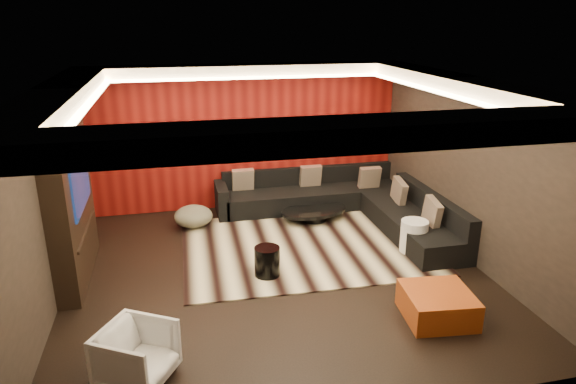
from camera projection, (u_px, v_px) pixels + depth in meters
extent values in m
cube|color=black|center=(277.00, 273.00, 7.65)|extent=(6.00, 6.00, 0.02)
cube|color=silver|center=(276.00, 82.00, 6.73)|extent=(6.00, 6.00, 0.02)
cube|color=black|center=(245.00, 137.00, 9.96)|extent=(6.00, 0.02, 2.80)
cube|color=black|center=(46.00, 200.00, 6.55)|extent=(0.02, 6.00, 2.80)
cube|color=black|center=(469.00, 170.00, 7.83)|extent=(0.02, 6.00, 2.80)
cube|color=#6B0C0A|center=(245.00, 137.00, 9.93)|extent=(5.98, 0.05, 2.78)
cube|color=silver|center=(246.00, 71.00, 9.26)|extent=(6.00, 0.60, 0.22)
cube|color=silver|center=(342.00, 134.00, 4.28)|extent=(6.00, 0.60, 0.22)
cube|color=silver|center=(58.00, 98.00, 6.20)|extent=(0.60, 4.80, 0.22)
cube|color=silver|center=(460.00, 85.00, 7.35)|extent=(0.60, 4.80, 0.22)
cube|color=#FFD899|center=(249.00, 78.00, 8.97)|extent=(4.80, 0.08, 0.04)
cube|color=#FFD899|center=(329.00, 136.00, 4.63)|extent=(4.80, 0.08, 0.04)
cube|color=#FFD899|center=(88.00, 104.00, 6.30)|extent=(0.08, 4.80, 0.04)
cube|color=#FFD899|center=(438.00, 92.00, 7.30)|extent=(0.08, 4.80, 0.04)
cube|color=black|center=(71.00, 205.00, 7.23)|extent=(0.30, 2.00, 2.20)
cube|color=black|center=(80.00, 181.00, 7.15)|extent=(0.04, 1.30, 0.80)
cube|color=black|center=(86.00, 230.00, 7.40)|extent=(0.04, 1.60, 0.04)
cube|color=beige|center=(305.00, 246.00, 8.52)|extent=(4.08, 3.10, 0.02)
cylinder|color=black|center=(314.00, 214.00, 9.54)|extent=(1.47, 1.47, 0.21)
cylinder|color=black|center=(267.00, 261.00, 7.47)|extent=(0.38, 0.38, 0.44)
ellipsoid|color=beige|center=(193.00, 216.00, 9.24)|extent=(0.81, 0.81, 0.38)
cylinder|color=white|center=(414.00, 237.00, 8.23)|extent=(0.55, 0.55, 0.54)
cube|color=#8E4312|center=(437.00, 305.00, 6.45)|extent=(0.91, 0.91, 0.36)
imported|color=silver|center=(137.00, 355.00, 5.28)|extent=(0.94, 0.93, 0.63)
cube|color=black|center=(312.00, 198.00, 10.20)|extent=(3.50, 0.90, 0.40)
cube|color=black|center=(308.00, 175.00, 10.40)|extent=(3.50, 0.20, 0.35)
cube|color=black|center=(412.00, 225.00, 8.86)|extent=(0.90, 2.60, 0.40)
cube|color=black|center=(433.00, 203.00, 8.81)|extent=(0.20, 2.60, 0.35)
cube|color=black|center=(222.00, 200.00, 9.78)|extent=(0.20, 0.90, 0.60)
cube|color=beige|center=(243.00, 180.00, 9.95)|extent=(0.42, 0.20, 0.44)
cube|color=beige|center=(432.00, 212.00, 8.30)|extent=(0.12, 0.50, 0.50)
cube|color=beige|center=(399.00, 191.00, 9.29)|extent=(0.12, 0.50, 0.50)
cube|color=beige|center=(311.00, 176.00, 10.18)|extent=(0.42, 0.20, 0.44)
cube|color=beige|center=(370.00, 177.00, 10.08)|extent=(0.42, 0.20, 0.44)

